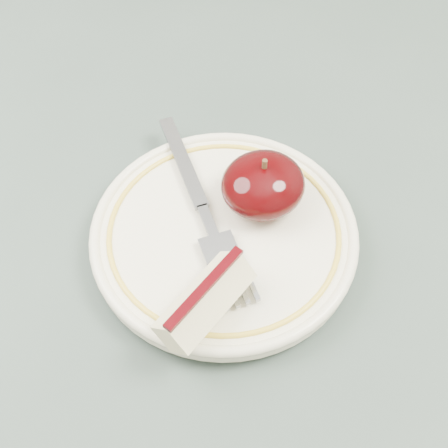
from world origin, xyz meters
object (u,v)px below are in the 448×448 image
plate (224,234)px  apple_half (263,185)px  table (186,298)px  fork (203,208)px

plate → apple_half: size_ratio=3.13×
table → apple_half: size_ratio=13.26×
plate → fork: 0.03m
table → fork: bearing=19.2°
table → fork: size_ratio=4.54×
plate → apple_half: (0.04, 0.01, 0.03)m
apple_half → fork: bearing=164.2°
fork → table: bearing=118.7°
apple_half → table: bearing=176.7°
table → apple_half: apple_half is taller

